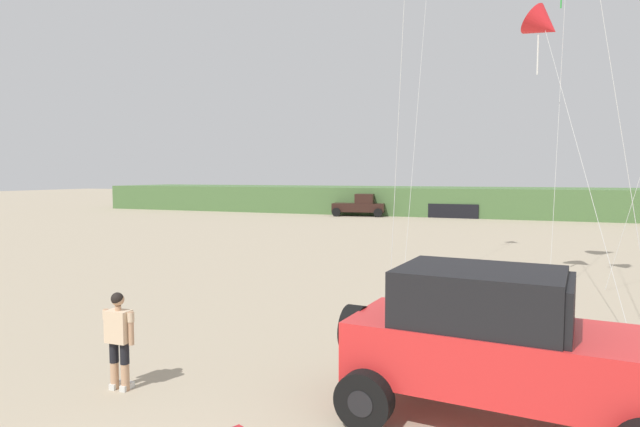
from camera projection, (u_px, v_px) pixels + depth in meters
name	position (u px, v px, depth m)	size (l,w,h in m)	color
dune_ridge	(559.00, 203.00, 46.59)	(90.00, 9.78, 2.49)	#4C703D
jeep	(499.00, 343.00, 7.72)	(4.95, 2.74, 2.26)	red
person_watching	(119.00, 335.00, 8.96)	(0.62, 0.31, 1.67)	tan
distant_pickup	(360.00, 206.00, 47.58)	(4.84, 3.01, 1.98)	black
distant_sedan	(454.00, 211.00, 45.87)	(4.20, 1.70, 1.20)	black
kite_red_delta	(544.00, 25.00, 16.56)	(2.66, 6.04, 8.97)	red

